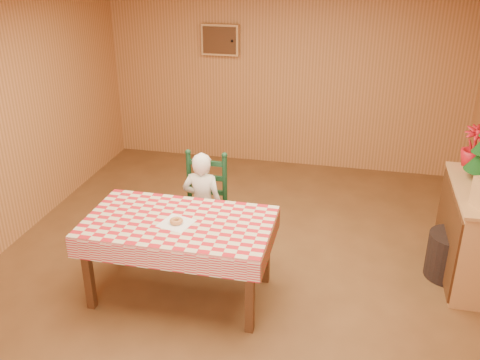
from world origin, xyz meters
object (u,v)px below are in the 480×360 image
seated_child (203,205)px  shelf_unit (475,233)px  ladder_chair (204,207)px  storage_bin (451,256)px  dining_table (179,229)px

seated_child → shelf_unit: bearing=-176.0°
ladder_chair → storage_bin: (2.45, 0.06, -0.28)m
ladder_chair → storage_bin: 2.46m
storage_bin → shelf_unit: bearing=18.9°
seated_child → storage_bin: 2.47m
shelf_unit → ladder_chair: bearing=-177.2°
dining_table → storage_bin: size_ratio=3.66×
shelf_unit → storage_bin: shelf_unit is taller
shelf_unit → seated_child: bearing=-176.0°
seated_child → shelf_unit: (2.64, 0.18, -0.10)m
shelf_unit → storage_bin: bearing=-161.1°
dining_table → ladder_chair: bearing=90.0°
shelf_unit → storage_bin: (-0.19, -0.07, -0.24)m
ladder_chair → storage_bin: size_ratio=2.38×
seated_child → storage_bin: seated_child is taller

